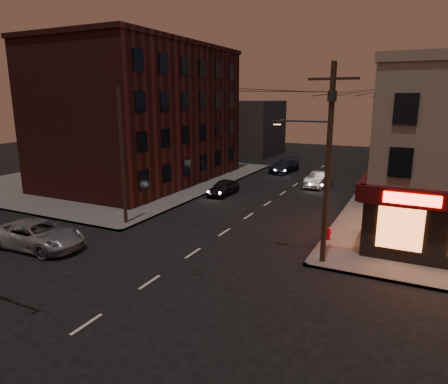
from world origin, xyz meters
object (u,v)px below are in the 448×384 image
Objects in this scene: sedan_near at (223,187)px; fire_hydrant at (329,233)px; suv_cross at (37,235)px; sedan_far at (284,166)px; sedan_mid at (319,179)px.

sedan_near reaches higher than fire_hydrant.
suv_cross is 1.43× the size of sedan_near.
sedan_near is 4.93× the size of fire_hydrant.
sedan_near is at bearing 144.18° from fire_hydrant.
fire_hydrant is at bearing -62.71° from suv_cross.
sedan_far is at bearing 85.85° from sedan_near.
sedan_mid is at bearing 48.16° from sedan_near.
suv_cross is 25.73m from sedan_mid.
suv_cross is 17.03m from fire_hydrant.
sedan_far is at bearing 114.47° from fire_hydrant.
sedan_near is at bearing -89.25° from sedan_far.
sedan_mid is (10.69, 23.40, -0.06)m from suv_cross.
sedan_near is 13.14m from sedan_far.
sedan_mid reaches higher than fire_hydrant.
sedan_near is 0.90× the size of sedan_mid.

